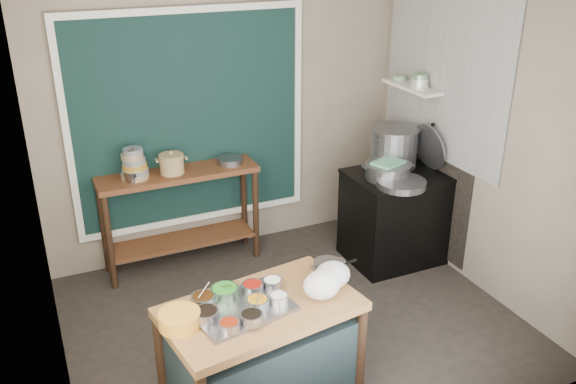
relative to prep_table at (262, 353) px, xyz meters
name	(u,v)px	position (x,y,z in m)	size (l,w,h in m)	color
floor	(292,322)	(0.55, 0.71, -0.39)	(3.50, 3.00, 0.02)	#2A2420
back_wall	(225,110)	(0.55, 2.22, 1.02)	(3.50, 0.02, 2.80)	#756B5A
left_wall	(36,204)	(-1.21, 0.71, 1.02)	(0.02, 3.00, 2.80)	#756B5A
right_wall	(482,131)	(2.31, 0.71, 1.02)	(0.02, 3.00, 2.80)	#756B5A
curtain_panel	(190,121)	(0.20, 2.18, 0.98)	(2.10, 0.02, 1.90)	black
curtain_frame	(191,121)	(0.20, 2.17, 0.98)	(2.22, 0.03, 2.02)	beige
tile_panel	(444,65)	(2.29, 1.26, 1.48)	(0.02, 1.70, 1.70)	#B2B2AA
soot_patch	(426,181)	(2.29, 1.36, 0.32)	(0.01, 1.30, 1.30)	black
wall_shelf	(412,87)	(2.18, 1.56, 1.23)	(0.22, 0.70, 0.03)	beige
prep_table	(262,353)	(0.00, 0.00, 0.00)	(1.25, 0.72, 0.75)	brown
back_counter	(181,219)	(0.00, 1.99, 0.10)	(1.45, 0.40, 0.95)	#512C17
stove_block	(396,218)	(1.90, 1.26, 0.05)	(0.90, 0.68, 0.85)	black
stove_top	(400,175)	(1.90, 1.26, 0.49)	(0.92, 0.69, 0.03)	black
condiment_tray	(241,309)	(-0.14, 0.00, 0.39)	(0.61, 0.44, 0.03)	gray
condiment_bowls	(236,302)	(-0.16, 0.02, 0.43)	(0.66, 0.49, 0.07)	gray
yellow_basin	(180,319)	(-0.53, 0.00, 0.42)	(0.26, 0.26, 0.10)	#B46B21
saucepan	(328,269)	(0.56, 0.13, 0.43)	(0.21, 0.21, 0.12)	gray
plastic_bag_a	(322,285)	(0.40, -0.08, 0.47)	(0.25, 0.21, 0.19)	white
plastic_bag_b	(332,275)	(0.52, 0.00, 0.47)	(0.25, 0.21, 0.18)	white
bowl_stack	(134,165)	(-0.38, 2.00, 0.70)	(0.25, 0.25, 0.28)	tan
utensil_cup	(133,175)	(-0.40, 1.95, 0.62)	(0.15, 0.15, 0.09)	gray
ceramic_crock	(172,165)	(-0.05, 1.98, 0.65)	(0.23, 0.23, 0.16)	olive
wide_bowl	(230,161)	(0.50, 1.99, 0.60)	(0.23, 0.23, 0.06)	gray
stock_pot	(393,147)	(1.96, 1.47, 0.69)	(0.48, 0.48, 0.37)	gray
pot_lid	(429,147)	(2.21, 1.26, 0.73)	(0.45, 0.45, 0.02)	gray
steamer	(388,171)	(1.74, 1.22, 0.58)	(0.43, 0.43, 0.14)	gray
green_cloth	(388,163)	(1.74, 1.22, 0.66)	(0.27, 0.21, 0.02)	#589A7B
shallow_pan	(401,184)	(1.74, 1.00, 0.53)	(0.44, 0.44, 0.06)	gray
shelf_bowl_stack	(420,81)	(2.18, 1.46, 1.30)	(0.16, 0.16, 0.13)	silver
shelf_bowl_green	(400,78)	(2.18, 1.78, 1.26)	(0.13, 0.13, 0.04)	gray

